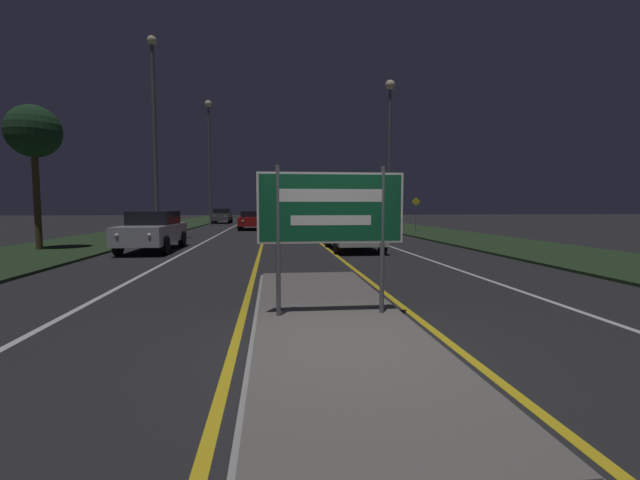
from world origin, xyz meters
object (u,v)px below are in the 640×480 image
(car_receding_1, at_px, (370,220))
(car_approaching_0, at_px, (153,230))
(car_approaching_1, at_px, (253,220))
(streetlight_right_near, at_px, (390,128))
(streetlight_left_near, at_px, (154,121))
(car_receding_0, at_px, (354,231))
(car_approaching_2, at_px, (222,216))
(highway_sign, at_px, (331,213))
(streetlight_left_far, at_px, (209,143))
(warning_sign, at_px, (416,211))

(car_receding_1, height_order, car_approaching_0, car_approaching_0)
(car_approaching_0, relative_size, car_approaching_1, 1.06)
(streetlight_right_near, bearing_deg, streetlight_left_near, -162.06)
(streetlight_left_near, distance_m, car_approaching_0, 7.03)
(car_receding_0, xyz_separation_m, car_approaching_2, (-8.32, 27.95, 0.02))
(highway_sign, height_order, streetlight_left_near, streetlight_left_near)
(streetlight_left_far, bearing_deg, highway_sign, -78.90)
(car_approaching_2, relative_size, warning_sign, 1.79)
(streetlight_left_far, bearing_deg, car_receding_0, -68.51)
(streetlight_left_near, bearing_deg, streetlight_right_near, 17.94)
(car_approaching_2, xyz_separation_m, warning_sign, (14.74, -16.62, 0.67))
(car_approaching_0, bearing_deg, highway_sign, -63.22)
(car_receding_0, relative_size, warning_sign, 1.89)
(streetlight_right_near, xyz_separation_m, car_approaching_0, (-11.95, -8.93, -5.77))
(highway_sign, bearing_deg, streetlight_left_near, 112.81)
(streetlight_left_far, height_order, streetlight_right_near, streetlight_left_far)
(streetlight_right_near, xyz_separation_m, car_receding_0, (-4.08, -9.68, -5.83))
(car_receding_1, relative_size, car_approaching_1, 1.00)
(warning_sign, bearing_deg, streetlight_left_far, 144.89)
(car_receding_1, bearing_deg, car_approaching_0, -132.43)
(car_receding_0, distance_m, car_approaching_1, 16.40)
(streetlight_left_far, relative_size, car_receding_1, 2.41)
(streetlight_right_near, relative_size, car_approaching_0, 1.97)
(streetlight_right_near, height_order, car_receding_0, streetlight_right_near)
(streetlight_left_far, relative_size, car_approaching_2, 2.67)
(highway_sign, bearing_deg, streetlight_left_far, 101.10)
(streetlight_left_far, xyz_separation_m, streetlight_right_near, (12.71, -12.23, -0.62))
(highway_sign, xyz_separation_m, car_approaching_2, (-6.00, 38.19, -0.87))
(streetlight_left_far, distance_m, warning_sign, 19.28)
(highway_sign, distance_m, streetlight_left_far, 33.23)
(streetlight_left_far, bearing_deg, streetlight_left_near, -91.03)
(car_approaching_0, distance_m, car_approaching_1, 15.31)
(car_receding_0, xyz_separation_m, car_receding_1, (3.76, 13.47, 0.02))
(streetlight_left_far, relative_size, car_receding_0, 2.53)
(car_receding_1, xyz_separation_m, warning_sign, (2.67, -2.14, 0.67))
(car_approaching_0, bearing_deg, car_receding_0, -5.49)
(streetlight_right_near, height_order, car_receding_1, streetlight_right_near)
(car_receding_0, xyz_separation_m, warning_sign, (6.42, 11.33, 0.69))
(warning_sign, bearing_deg, streetlight_left_near, -159.11)
(streetlight_left_near, relative_size, car_receding_0, 2.32)
(streetlight_right_near, distance_m, car_receding_1, 6.94)
(car_approaching_0, bearing_deg, streetlight_right_near, 36.77)
(streetlight_left_near, bearing_deg, car_receding_1, 32.24)
(car_approaching_1, distance_m, car_approaching_2, 12.76)
(car_receding_1, relative_size, car_approaching_0, 0.94)
(car_approaching_0, bearing_deg, car_approaching_2, 90.95)
(highway_sign, height_order, streetlight_left_far, streetlight_left_far)
(car_receding_1, xyz_separation_m, car_approaching_1, (-8.42, 2.26, -0.05))
(streetlight_left_near, distance_m, car_receding_0, 11.67)
(streetlight_right_near, height_order, car_approaching_0, streetlight_right_near)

